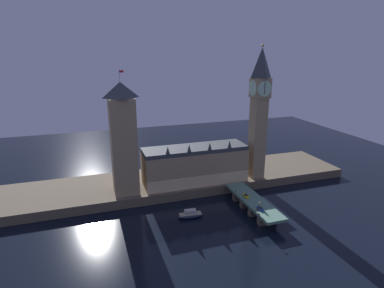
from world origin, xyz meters
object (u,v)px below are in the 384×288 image
object	(u,v)px
pedestrian_near_rail	(256,210)
boat_upstream	(190,215)
car_northbound_trail	(260,209)
clock_tower	(259,110)
pedestrian_far_rail	(235,190)
victoria_tower	(123,139)
street_lamp_near	(259,206)
car_northbound_lead	(246,196)

from	to	relation	value
pedestrian_near_rail	boat_upstream	world-z (taller)	pedestrian_near_rail
car_northbound_trail	pedestrian_near_rail	xyz separation A→B (m)	(-2.42, -0.64, 0.18)
clock_tower	pedestrian_far_rail	bearing A→B (deg)	-140.20
car_northbound_trail	pedestrian_near_rail	world-z (taller)	pedestrian_near_rail
pedestrian_far_rail	boat_upstream	xyz separation A→B (m)	(-28.65, -7.99, -5.63)
victoria_tower	street_lamp_near	distance (m)	77.76
car_northbound_lead	boat_upstream	distance (m)	31.55
victoria_tower	car_northbound_trail	bearing A→B (deg)	-36.85
victoria_tower	boat_upstream	distance (m)	52.94
victoria_tower	car_northbound_lead	bearing A→B (deg)	-26.53
victoria_tower	pedestrian_near_rail	distance (m)	77.31
street_lamp_near	car_northbound_lead	bearing A→B (deg)	81.32
pedestrian_far_rail	victoria_tower	bearing A→B (deg)	159.02
victoria_tower	car_northbound_trail	world-z (taller)	victoria_tower
boat_upstream	pedestrian_near_rail	bearing A→B (deg)	-27.74
pedestrian_far_rail	street_lamp_near	world-z (taller)	street_lamp_near
pedestrian_far_rail	clock_tower	bearing A→B (deg)	39.80
victoria_tower	pedestrian_near_rail	bearing A→B (deg)	-38.42
clock_tower	car_northbound_trail	world-z (taller)	clock_tower
victoria_tower	street_lamp_near	size ratio (longest dim) A/B	10.04
car_northbound_lead	boat_upstream	world-z (taller)	car_northbound_lead
car_northbound_lead	street_lamp_near	world-z (taller)	street_lamp_near
car_northbound_lead	pedestrian_near_rail	size ratio (longest dim) A/B	3.01
clock_tower	pedestrian_near_rail	xyz separation A→B (m)	(-22.83, -42.08, -40.17)
car_northbound_trail	pedestrian_near_rail	bearing A→B (deg)	-165.26
victoria_tower	pedestrian_far_rail	size ratio (longest dim) A/B	40.58
street_lamp_near	boat_upstream	world-z (taller)	street_lamp_near
victoria_tower	boat_upstream	world-z (taller)	victoria_tower
clock_tower	street_lamp_near	world-z (taller)	clock_tower
victoria_tower	car_northbound_lead	size ratio (longest dim) A/B	14.01
car_northbound_trail	street_lamp_near	bearing A→B (deg)	-126.64
clock_tower	boat_upstream	distance (m)	73.98
pedestrian_far_rail	boat_upstream	size ratio (longest dim) A/B	0.12
victoria_tower	car_northbound_lead	xyz separation A→B (m)	(58.73, -29.32, -28.65)
victoria_tower	pedestrian_far_rail	xyz separation A→B (m)	(56.30, -21.59, -28.48)
clock_tower	street_lamp_near	size ratio (longest dim) A/B	11.95
car_northbound_lead	pedestrian_far_rail	size ratio (longest dim) A/B	2.90
clock_tower	street_lamp_near	xyz separation A→B (m)	(-23.23, -45.24, -36.85)
boat_upstream	clock_tower	bearing A→B (deg)	27.69
car_northbound_lead	pedestrian_far_rail	distance (m)	8.10
car_northbound_trail	boat_upstream	bearing A→B (deg)	155.09
car_northbound_lead	victoria_tower	bearing A→B (deg)	153.47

